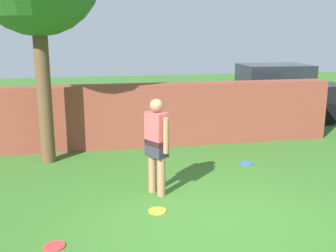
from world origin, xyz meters
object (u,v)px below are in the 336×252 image
(car, at_px, (273,93))
(frisbee_red, at_px, (54,246))
(person, at_px, (157,142))
(frisbee_yellow, at_px, (157,211))
(frisbee_blue, at_px, (247,163))

(car, relative_size, frisbee_red, 15.81)
(person, bearing_deg, frisbee_yellow, -41.09)
(person, height_order, frisbee_blue, person)
(frisbee_blue, bearing_deg, person, -150.72)
(car, distance_m, frisbee_blue, 4.58)
(frisbee_yellow, height_order, frisbee_blue, same)
(frisbee_red, relative_size, frisbee_blue, 1.00)
(person, bearing_deg, frisbee_red, -79.25)
(person, distance_m, frisbee_red, 2.31)
(frisbee_red, bearing_deg, frisbee_blue, 35.64)
(frisbee_yellow, bearing_deg, person, 80.93)
(person, bearing_deg, car, 106.20)
(person, relative_size, frisbee_red, 6.00)
(car, bearing_deg, frisbee_blue, -119.44)
(frisbee_blue, bearing_deg, frisbee_yellow, -139.72)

